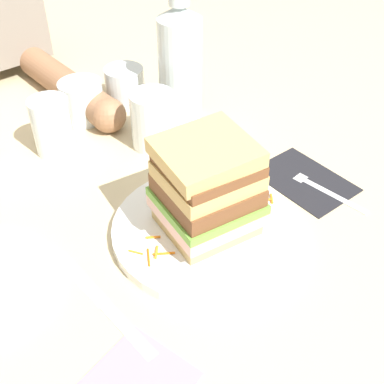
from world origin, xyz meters
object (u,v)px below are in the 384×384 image
at_px(napkin_dark, 305,180).
at_px(napkin_pink, 139,380).
at_px(empty_tumbler_2, 125,86).
at_px(juice_glass, 153,123).
at_px(empty_tumbler_0, 52,126).
at_px(empty_tumbler_3, 82,101).
at_px(knife, 105,305).
at_px(sandwich, 207,189).
at_px(main_plate, 206,229).
at_px(water_bottle, 180,62).
at_px(fork, 317,185).

bearing_deg(napkin_dark, napkin_pink, -164.94).
distance_m(empty_tumbler_2, napkin_pink, 0.59).
xyz_separation_m(napkin_dark, juice_glass, (-0.12, 0.23, 0.04)).
height_order(empty_tumbler_0, empty_tumbler_3, empty_tumbler_0).
height_order(knife, empty_tumbler_2, empty_tumbler_2).
bearing_deg(juice_glass, knife, -136.94).
xyz_separation_m(knife, juice_glass, (0.25, 0.23, 0.04)).
distance_m(knife, juice_glass, 0.35).
bearing_deg(knife, sandwich, 4.56).
distance_m(main_plate, empty_tumbler_2, 0.39).
xyz_separation_m(napkin_dark, napkin_pink, (-0.39, -0.11, -0.00)).
bearing_deg(knife, water_bottle, 38.81).
bearing_deg(napkin_dark, knife, -179.85).
bearing_deg(juice_glass, napkin_dark, -63.29).
relative_size(sandwich, empty_tumbler_0, 1.43).
bearing_deg(napkin_dark, sandwich, 176.25).
distance_m(sandwich, fork, 0.21).
bearing_deg(fork, empty_tumbler_2, 100.29).
height_order(knife, water_bottle, water_bottle).
bearing_deg(empty_tumbler_2, main_plate, -108.36).
distance_m(main_plate, napkin_pink, 0.23).
height_order(sandwich, juice_glass, sandwich).
bearing_deg(empty_tumbler_0, napkin_dark, -52.05).
distance_m(fork, empty_tumbler_0, 0.43).
relative_size(water_bottle, empty_tumbler_3, 3.03).
bearing_deg(napkin_pink, empty_tumbler_0, 72.08).
relative_size(juice_glass, empty_tumbler_0, 1.01).
bearing_deg(empty_tumbler_2, fork, -79.71).
xyz_separation_m(main_plate, fork, (0.20, -0.03, -0.00)).
relative_size(empty_tumbler_2, empty_tumbler_3, 0.95).
bearing_deg(sandwich, juice_glass, 70.53).
bearing_deg(napkin_dark, empty_tumbler_0, 127.95).
height_order(main_plate, sandwich, sandwich).
xyz_separation_m(knife, empty_tumbler_0, (0.11, 0.33, 0.05)).
xyz_separation_m(fork, juice_glass, (-0.12, 0.26, 0.04)).
height_order(knife, empty_tumbler_0, empty_tumbler_0).
bearing_deg(knife, main_plate, 4.48).
bearing_deg(napkin_pink, empty_tumbler_2, 56.71).
height_order(main_plate, fork, main_plate).
distance_m(water_bottle, empty_tumbler_2, 0.14).
bearing_deg(knife, empty_tumbler_2, 52.38).
height_order(napkin_dark, juice_glass, juice_glass).
relative_size(water_bottle, empty_tumbler_0, 2.48).
distance_m(main_plate, napkin_dark, 0.20).
xyz_separation_m(napkin_dark, fork, (0.00, -0.02, 0.00)).
xyz_separation_m(napkin_dark, empty_tumbler_2, (-0.07, 0.38, 0.03)).
height_order(juice_glass, empty_tumbler_2, juice_glass).
relative_size(main_plate, empty_tumbler_3, 3.30).
distance_m(knife, empty_tumbler_3, 0.44).
bearing_deg(main_plate, empty_tumbler_0, 100.65).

